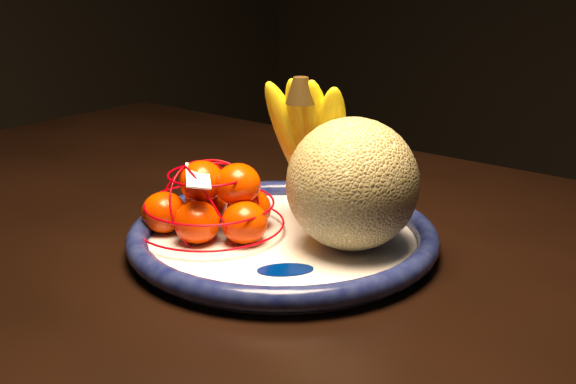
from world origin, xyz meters
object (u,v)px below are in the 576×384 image
Objects in this scene: dining_table at (272,296)px; banana_bunch at (314,143)px; cantaloupe at (352,184)px; mandarin_bag at (213,206)px; fruit_bowl at (283,237)px.

dining_table is 0.21m from banana_bunch.
dining_table is 0.21m from cantaloupe.
banana_bunch is (0.03, 0.04, 0.20)m from dining_table.
mandarin_bag is (-0.07, -0.11, -0.07)m from banana_bunch.
banana_bunch reaches higher than cantaloupe.
dining_table is 0.11m from fruit_bowl.
cantaloupe reaches higher than fruit_bowl.
banana_bunch is 0.15m from mandarin_bag.
dining_table is 7.49× the size of mandarin_bag.
mandarin_bag reaches higher than fruit_bowl.
dining_table is at bearing 59.06° from mandarin_bag.
cantaloupe is (0.12, 0.00, 0.18)m from dining_table.
banana_bunch reaches higher than mandarin_bag.
cantaloupe is 0.74× the size of banana_bunch.
cantaloupe reaches higher than dining_table.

